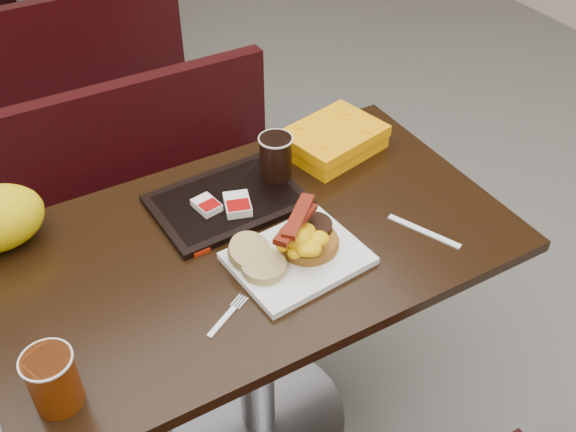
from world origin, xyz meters
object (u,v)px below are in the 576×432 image
table_near (255,343)px  tray (227,201)px  table_far (27,3)px  fork (222,322)px  bench_far_s (64,60)px  hashbrown_sleeve_right (238,204)px  platter (298,258)px  hashbrown_sleeve_left (207,205)px  bench_near_n (160,203)px  coffee_cup_near (53,380)px  clamshell (333,140)px  coffee_cup_far (276,157)px  knife (424,231)px  pancake_stack (308,240)px

table_near → tray: (0.01, 0.14, 0.38)m
table_far → fork: fork is taller
bench_far_s → fork: 2.13m
hashbrown_sleeve_right → fork: bearing=-104.3°
platter → fork: bearing=-166.6°
platter → tray: (-0.05, 0.26, -0.00)m
table_far → hashbrown_sleeve_left: hashbrown_sleeve_left is taller
bench_near_n → coffee_cup_near: (-0.49, -0.91, 0.45)m
fork → clamshell: 0.66m
bench_far_s → coffee_cup_far: (0.16, -1.73, 0.46)m
fork → tray: bearing=32.9°
knife → fork: bearing=-112.7°
knife → hashbrown_sleeve_left: size_ratio=2.74×
table_near → bench_near_n: size_ratio=1.20×
coffee_cup_far → table_near: bearing=-134.0°
bench_near_n → pancake_stack: pancake_stack is taller
bench_far_s → coffee_cup_near: bearing=-103.2°
table_near → coffee_cup_near: bearing=-156.6°
platter → coffee_cup_near: coffee_cup_near is taller
knife → platter: bearing=-125.7°
hashbrown_sleeve_left → coffee_cup_far: size_ratio=0.61×
hashbrown_sleeve_right → coffee_cup_far: (0.14, 0.07, 0.04)m
table_far → coffee_cup_far: (0.16, -2.43, 0.45)m
hashbrown_sleeve_right → clamshell: (0.34, 0.11, 0.01)m
coffee_cup_far → clamshell: (0.20, 0.04, -0.04)m
bench_near_n → bench_far_s: same height
tray → hashbrown_sleeve_left: 0.06m
pancake_stack → fork: (-0.26, -0.09, -0.03)m
pancake_stack → knife: bearing=-16.7°
table_near → knife: (0.37, -0.18, 0.38)m
table_far → pancake_stack: bearing=-87.9°
platter → table_far: bearing=85.7°
coffee_cup_near → tray: coffee_cup_near is taller
fork → tray: (0.17, 0.34, 0.01)m
bench_far_s → hashbrown_sleeve_right: (0.02, -1.80, 0.42)m
bench_near_n → fork: bearing=-100.3°
table_far → pancake_stack: pancake_stack is taller
platter → knife: 0.31m
coffee_cup_near → bench_near_n: bearing=61.6°
platter → clamshell: clamshell is taller
hashbrown_sleeve_right → coffee_cup_far: 0.17m
fork → hashbrown_sleeve_left: bearing=40.7°
coffee_cup_near → clamshell: coffee_cup_near is taller
fork → hashbrown_sleeve_left: (0.12, 0.33, 0.02)m
table_far → platter: bearing=-88.7°
platter → clamshell: size_ratio=1.14×
coffee_cup_near → clamshell: 0.96m
bench_far_s → hashbrown_sleeve_right: 1.85m
pancake_stack → knife: (0.27, -0.08, -0.03)m
hashbrown_sleeve_right → bench_near_n: bearing=109.4°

